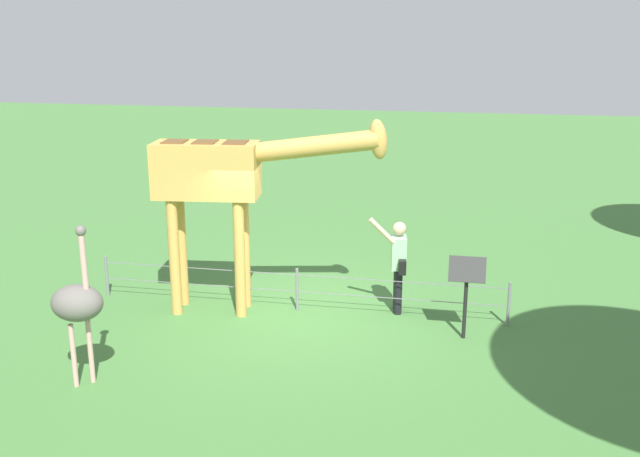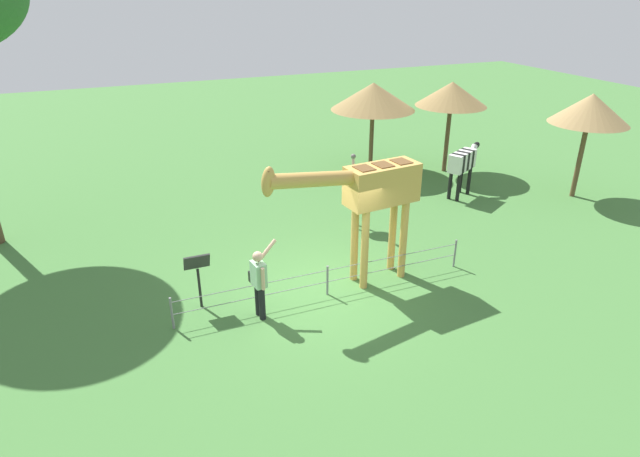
# 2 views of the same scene
# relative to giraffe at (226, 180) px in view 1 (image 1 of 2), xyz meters

# --- Properties ---
(ground_plane) EXTENTS (60.00, 60.00, 0.00)m
(ground_plane) POSITION_rel_giraffe_xyz_m (1.12, 0.08, -2.28)
(ground_plane) COLOR #427538
(giraffe) EXTENTS (3.84, 0.90, 3.31)m
(giraffe) POSITION_rel_giraffe_xyz_m (0.00, 0.00, 0.00)
(giraffe) COLOR gold
(giraffe) RESTS_ON ground_plane
(visitor) EXTENTS (0.65, 0.58, 1.69)m
(visitor) POSITION_rel_giraffe_xyz_m (2.80, 0.48, -1.38)
(visitor) COLOR black
(visitor) RESTS_ON ground_plane
(ostrich) EXTENTS (0.70, 0.56, 2.25)m
(ostrich) POSITION_rel_giraffe_xyz_m (-1.13, -2.91, -1.10)
(ostrich) COLOR #CC9E93
(ostrich) RESTS_ON ground_plane
(info_sign) EXTENTS (0.56, 0.21, 1.32)m
(info_sign) POSITION_rel_giraffe_xyz_m (3.93, -0.39, -1.33)
(info_sign) COLOR black
(info_sign) RESTS_ON ground_plane
(wire_fence) EXTENTS (7.05, 0.05, 0.75)m
(wire_fence) POSITION_rel_giraffe_xyz_m (1.12, 0.22, -1.88)
(wire_fence) COLOR slate
(wire_fence) RESTS_ON ground_plane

